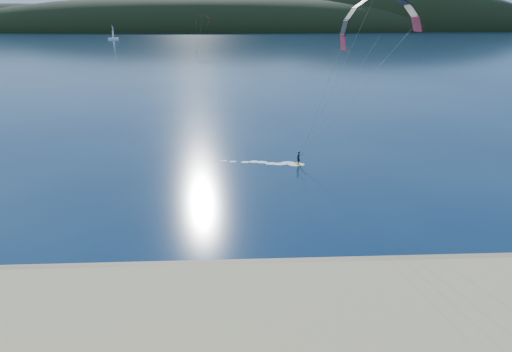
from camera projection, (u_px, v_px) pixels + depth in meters
The scene contains 6 objects.
ground at pixel (208, 313), 25.08m from camera, with size 1800.00×1800.00×0.00m, color #081B3B.
wet_sand at pixel (212, 270), 29.27m from camera, with size 220.00×2.50×0.10m.
headland at pixel (235, 31), 722.67m from camera, with size 1200.00×310.00×140.00m.
kitesurfer_near at pixel (375, 42), 40.98m from camera, with size 21.48×8.56×17.93m.
kitesurfer_far at pixel (203, 23), 210.99m from camera, with size 8.60×5.40×17.64m.
sailboat at pixel (113, 38), 393.61m from camera, with size 9.08×6.01×13.27m.
Camera 1 is at (1.94, -20.73, 16.47)m, focal length 29.26 mm.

